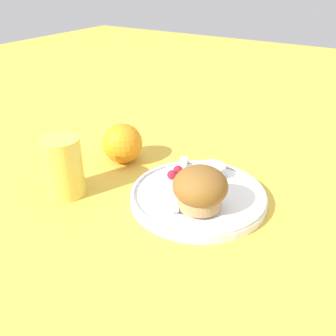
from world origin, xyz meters
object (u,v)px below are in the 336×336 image
orange_fruit (122,143)px  butter_knife (179,181)px  muffin (200,189)px  juice_glass (64,167)px

orange_fruit → butter_knife: bearing=-104.0°
muffin → butter_knife: size_ratio=0.49×
muffin → juice_glass: size_ratio=0.82×
muffin → juice_glass: juice_glass is taller
muffin → butter_knife: 0.08m
butter_knife → juice_glass: 0.20m
butter_knife → orange_fruit: bearing=50.7°
muffin → butter_knife: muffin is taller
orange_fruit → muffin: bearing=-111.1°
muffin → juice_glass: (-0.06, 0.23, 0.00)m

